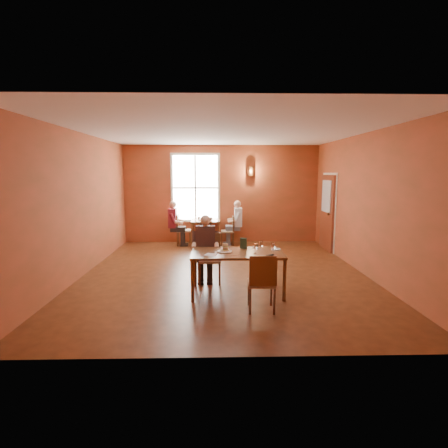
{
  "coord_description": "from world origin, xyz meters",
  "views": [
    {
      "loc": [
        -0.19,
        -7.36,
        2.17
      ],
      "look_at": [
        0.0,
        0.2,
        1.05
      ],
      "focal_mm": 28.0,
      "sensor_mm": 36.0,
      "label": 1
    }
  ],
  "objects_px": {
    "diner_white": "(228,224)",
    "chair_diner_white": "(227,231)",
    "chair_diner_maroon": "(184,230)",
    "diner_maroon": "(183,224)",
    "chair_diner_main": "(210,259)",
    "chair_empty": "(261,282)",
    "main_table": "(237,273)",
    "second_table": "(206,232)",
    "diner_main": "(210,251)"
  },
  "relations": [
    {
      "from": "diner_white",
      "to": "chair_diner_white",
      "type": "bearing_deg",
      "value": 90.0
    },
    {
      "from": "chair_diner_maroon",
      "to": "diner_maroon",
      "type": "relative_size",
      "value": 0.72
    },
    {
      "from": "chair_diner_main",
      "to": "chair_empty",
      "type": "relative_size",
      "value": 1.04
    },
    {
      "from": "main_table",
      "to": "chair_diner_white",
      "type": "distance_m",
      "value": 4.29
    },
    {
      "from": "chair_diner_main",
      "to": "chair_diner_maroon",
      "type": "xyz_separation_m",
      "value": [
        -0.83,
        3.64,
        -0.02
      ]
    },
    {
      "from": "chair_empty",
      "to": "second_table",
      "type": "height_order",
      "value": "chair_empty"
    },
    {
      "from": "chair_diner_main",
      "to": "chair_diner_white",
      "type": "height_order",
      "value": "chair_diner_main"
    },
    {
      "from": "main_table",
      "to": "chair_empty",
      "type": "relative_size",
      "value": 1.76
    },
    {
      "from": "diner_main",
      "to": "second_table",
      "type": "xyz_separation_m",
      "value": [
        -0.18,
        3.67,
        -0.26
      ]
    },
    {
      "from": "main_table",
      "to": "chair_diner_maroon",
      "type": "relative_size",
      "value": 1.76
    },
    {
      "from": "chair_diner_main",
      "to": "chair_diner_maroon",
      "type": "bearing_deg",
      "value": -77.21
    },
    {
      "from": "chair_diner_main",
      "to": "diner_white",
      "type": "bearing_deg",
      "value": -97.89
    },
    {
      "from": "main_table",
      "to": "second_table",
      "type": "distance_m",
      "value": 4.34
    },
    {
      "from": "diner_main",
      "to": "chair_diner_maroon",
      "type": "relative_size",
      "value": 1.38
    },
    {
      "from": "chair_empty",
      "to": "second_table",
      "type": "distance_m",
      "value": 5.17
    },
    {
      "from": "chair_empty",
      "to": "diner_white",
      "type": "xyz_separation_m",
      "value": [
        -0.33,
        5.07,
        0.18
      ]
    },
    {
      "from": "second_table",
      "to": "chair_diner_white",
      "type": "distance_m",
      "value": 0.65
    },
    {
      "from": "diner_main",
      "to": "chair_empty",
      "type": "bearing_deg",
      "value": 120.75
    },
    {
      "from": "chair_diner_main",
      "to": "diner_white",
      "type": "distance_m",
      "value": 3.68
    },
    {
      "from": "chair_diner_main",
      "to": "diner_main",
      "type": "xyz_separation_m",
      "value": [
        0.0,
        -0.03,
        0.16
      ]
    },
    {
      "from": "second_table",
      "to": "chair_diner_maroon",
      "type": "xyz_separation_m",
      "value": [
        -0.65,
        0.0,
        0.08
      ]
    },
    {
      "from": "main_table",
      "to": "chair_empty",
      "type": "height_order",
      "value": "chair_empty"
    },
    {
      "from": "diner_maroon",
      "to": "second_table",
      "type": "bearing_deg",
      "value": 90.0
    },
    {
      "from": "chair_empty",
      "to": "chair_diner_main",
      "type": "bearing_deg",
      "value": 122.05
    },
    {
      "from": "chair_empty",
      "to": "diner_white",
      "type": "height_order",
      "value": "diner_white"
    },
    {
      "from": "chair_diner_maroon",
      "to": "diner_maroon",
      "type": "bearing_deg",
      "value": -90.0
    },
    {
      "from": "main_table",
      "to": "diner_maroon",
      "type": "distance_m",
      "value": 4.51
    },
    {
      "from": "diner_main",
      "to": "diner_white",
      "type": "xyz_separation_m",
      "value": [
        0.5,
        3.67,
        0.01
      ]
    },
    {
      "from": "diner_white",
      "to": "chair_empty",
      "type": "bearing_deg",
      "value": -176.27
    },
    {
      "from": "chair_diner_white",
      "to": "diner_white",
      "type": "distance_m",
      "value": 0.21
    },
    {
      "from": "chair_diner_white",
      "to": "diner_maroon",
      "type": "height_order",
      "value": "diner_maroon"
    },
    {
      "from": "chair_empty",
      "to": "second_table",
      "type": "relative_size",
      "value": 1.07
    },
    {
      "from": "diner_main",
      "to": "chair_diner_maroon",
      "type": "height_order",
      "value": "diner_main"
    },
    {
      "from": "chair_diner_main",
      "to": "main_table",
      "type": "bearing_deg",
      "value": 127.57
    },
    {
      "from": "diner_main",
      "to": "chair_diner_maroon",
      "type": "xyz_separation_m",
      "value": [
        -0.83,
        3.67,
        -0.17
      ]
    },
    {
      "from": "diner_maroon",
      "to": "diner_white",
      "type": "bearing_deg",
      "value": 90.0
    },
    {
      "from": "chair_diner_main",
      "to": "diner_white",
      "type": "relative_size",
      "value": 0.75
    },
    {
      "from": "chair_empty",
      "to": "diner_maroon",
      "type": "bearing_deg",
      "value": 110.27
    },
    {
      "from": "chair_empty",
      "to": "main_table",
      "type": "bearing_deg",
      "value": 114.96
    },
    {
      "from": "chair_diner_white",
      "to": "diner_white",
      "type": "xyz_separation_m",
      "value": [
        0.03,
        0.0,
        0.21
      ]
    },
    {
      "from": "diner_main",
      "to": "diner_maroon",
      "type": "xyz_separation_m",
      "value": [
        -0.86,
        3.67,
        0.01
      ]
    },
    {
      "from": "chair_diner_white",
      "to": "diner_white",
      "type": "height_order",
      "value": "diner_white"
    },
    {
      "from": "diner_main",
      "to": "chair_diner_white",
      "type": "distance_m",
      "value": 3.7
    },
    {
      "from": "chair_diner_white",
      "to": "diner_white",
      "type": "relative_size",
      "value": 0.67
    },
    {
      "from": "diner_white",
      "to": "second_table",
      "type": "bearing_deg",
      "value": 90.0
    },
    {
      "from": "chair_diner_main",
      "to": "diner_white",
      "type": "height_order",
      "value": "diner_white"
    },
    {
      "from": "main_table",
      "to": "chair_diner_maroon",
      "type": "bearing_deg",
      "value": 107.18
    },
    {
      "from": "diner_main",
      "to": "chair_empty",
      "type": "distance_m",
      "value": 1.64
    },
    {
      "from": "chair_diner_main",
      "to": "diner_main",
      "type": "bearing_deg",
      "value": 90.0
    },
    {
      "from": "second_table",
      "to": "chair_diner_white",
      "type": "bearing_deg",
      "value": 0.0
    }
  ]
}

